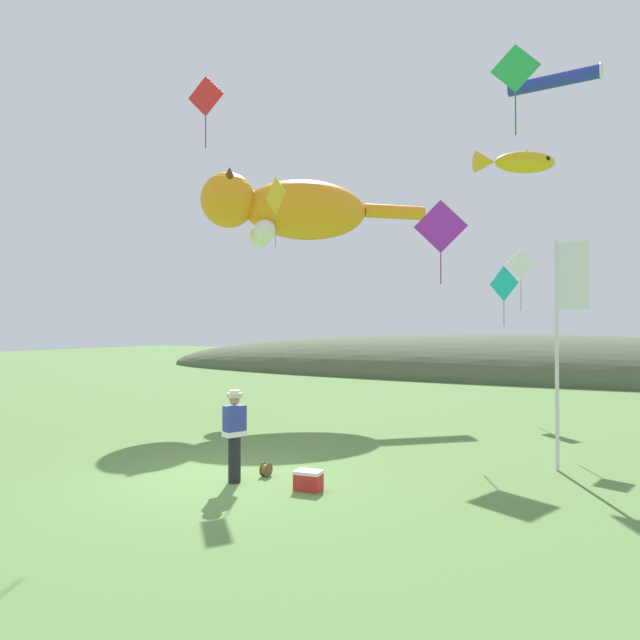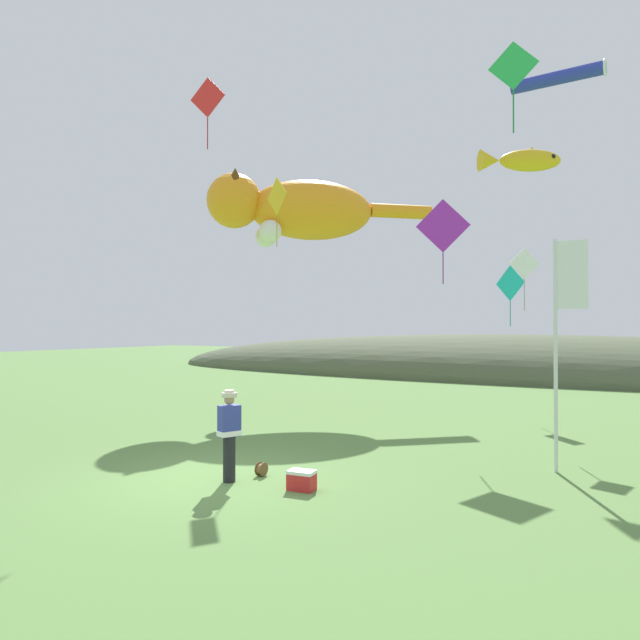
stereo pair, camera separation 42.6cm
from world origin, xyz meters
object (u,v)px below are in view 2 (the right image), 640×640
Objects in this scene: kite_tube_streamer at (558,78)px; kite_diamond_teal at (510,284)px; kite_diamond_violet at (443,226)px; kite_diamond_white at (524,265)px; festival_attendant at (229,432)px; kite_diamond_red at (208,98)px; kite_diamond_green at (513,67)px; kite_diamond_gold at (277,197)px; festival_banner_pole at (563,319)px; kite_giant_cat at (295,210)px; kite_fish_windsock at (521,160)px; picnic_cooler at (302,480)px; kite_spool at (261,469)px.

kite_diamond_teal is (-2.22, 4.69, -5.14)m from kite_tube_streamer.
kite_diamond_violet is 1.37× the size of kite_diamond_white.
festival_attendant is 0.81× the size of kite_diamond_teal.
kite_diamond_green is at bearing -0.73° from kite_diamond_red.
kite_diamond_red is (-8.75, -4.00, -0.19)m from kite_tube_streamer.
festival_banner_pole is at bearing -4.85° from kite_diamond_gold.
kite_diamond_white is 0.87× the size of kite_diamond_red.
kite_diamond_violet is (7.29, -3.57, -1.86)m from kite_giant_cat.
kite_diamond_white reaches higher than festival_attendant.
kite_diamond_violet is at bearing -98.77° from kite_diamond_teal.
festival_attendant is 12.88m from kite_fish_windsock.
festival_banner_pole is at bearing 42.73° from picnic_cooler.
kite_diamond_violet reaches higher than festival_attendant.
kite_tube_streamer is at bearing 64.84° from picnic_cooler.
kite_diamond_green is (-0.89, -0.40, 5.27)m from festival_banner_pole.
kite_spool is at bearing -147.97° from festival_banner_pole.
kite_diamond_red is at bearing 143.59° from kite_spool.
kite_tube_streamer is at bearing 85.09° from kite_diamond_green.
kite_diamond_violet reaches higher than kite_spool.
kite_spool is at bearing -104.58° from kite_diamond_violet.
kite_tube_streamer is (-0.53, 3.71, 6.53)m from festival_banner_pole.
kite_diamond_violet is (-2.67, 3.61, -2.54)m from kite_diamond_green.
kite_spool is 10.63m from kite_diamond_red.
kite_diamond_green is at bearing -82.26° from kite_diamond_white.
kite_diamond_violet is 2.54m from kite_diamond_white.
kite_diamond_teal is 11.95m from kite_diamond_red.
kite_tube_streamer reaches higher than picnic_cooler.
kite_diamond_violet is at bearing 86.15° from picnic_cooler.
kite_diamond_red is at bearing -126.91° from kite_diamond_teal.
picnic_cooler is at bearing -107.53° from kite_diamond_white.
kite_tube_streamer is 8.23m from kite_diamond_gold.
kite_diamond_gold is (-7.55, 0.64, 3.52)m from festival_banner_pole.
kite_tube_streamer is 1.35× the size of kite_diamond_white.
kite_diamond_violet is 7.63m from kite_diamond_red.
festival_banner_pole is 1.98× the size of kite_diamond_violet.
kite_spool is at bearing -116.43° from kite_diamond_white.
kite_diamond_green reaches higher than kite_diamond_gold.
kite_diamond_violet is at bearing -119.88° from kite_fish_windsock.
kite_giant_cat is (-5.60, 10.05, 7.60)m from kite_spool.
kite_diamond_red is at bearing -155.42° from kite_tube_streamer.
festival_banner_pole is 5.51m from kite_diamond_violet.
kite_tube_streamer is at bearing 56.85° from festival_attendant.
picnic_cooler is at bearing -133.42° from kite_diamond_green.
kite_diamond_red reaches higher than kite_spool.
kite_diamond_teal reaches higher than festival_banner_pole.
kite_spool is at bearing -146.55° from kite_diamond_green.
kite_diamond_green is at bearing 33.45° from kite_spool.
kite_fish_windsock is 3.07m from kite_tube_streamer.
kite_diamond_red is (-6.53, -8.70, 4.95)m from kite_diamond_teal.
kite_diamond_green reaches higher than kite_diamond_violet.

